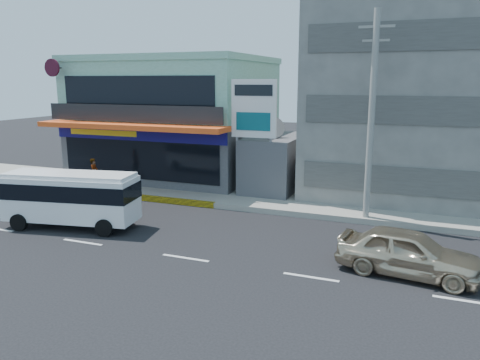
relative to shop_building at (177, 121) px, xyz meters
name	(u,v)px	position (x,y,z in m)	size (l,w,h in m)	color
ground	(186,258)	(8.00, -13.95, -4.00)	(120.00, 120.00, 0.00)	black
sidewalk	(351,207)	(13.00, -4.45, -3.85)	(70.00, 5.00, 0.30)	gray
shop_building	(177,121)	(0.00, 0.00, 0.00)	(12.40, 11.70, 8.00)	#404044
concrete_building	(459,77)	(18.00, 1.05, 3.00)	(16.00, 12.00, 14.00)	gray
gap_structure	(276,164)	(8.00, -1.95, -2.25)	(3.00, 6.00, 3.50)	#404044
satellite_dish	(272,137)	(8.00, -2.95, -0.42)	(1.50, 1.50, 0.15)	slate
billboard	(254,115)	(7.50, -4.75, 0.93)	(2.60, 0.18, 6.90)	gray
utility_pole_near	(371,117)	(14.00, -6.55, 1.15)	(1.60, 0.30, 10.00)	#999993
minibus	(70,195)	(1.13, -12.38, -2.43)	(6.53, 3.09, 2.62)	white
sedan	(408,252)	(16.14, -12.45, -3.15)	(2.00, 4.96, 1.69)	beige
motorcycle_rider	(95,184)	(-1.66, -7.15, -3.23)	(1.91, 1.10, 2.32)	#61120D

